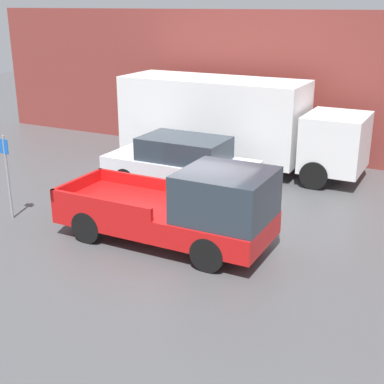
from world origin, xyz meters
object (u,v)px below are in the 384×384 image
Objects in this scene: pickup_truck at (185,209)px; parking_sign at (7,172)px; delivery_truck at (231,121)px; newspaper_box at (320,149)px; car at (182,163)px.

parking_sign reaches higher than pickup_truck.
delivery_truck reaches higher than newspaper_box.
car is at bearing 54.94° from parking_sign.
car is (-2.08, 3.67, -0.10)m from pickup_truck.
parking_sign is at bearing -124.05° from newspaper_box.
pickup_truck is at bearing -60.46° from car.
newspaper_box is at bearing 55.95° from parking_sign.
pickup_truck is 4.22m from car.
delivery_truck reaches higher than parking_sign.
pickup_truck reaches higher than car.
delivery_truck is at bearing -147.57° from newspaper_box.
delivery_truck is at bearing 83.51° from car.
pickup_truck is at bearing -75.59° from delivery_truck.
newspaper_box is (2.83, 1.80, -1.13)m from delivery_truck.
parking_sign reaches higher than car.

